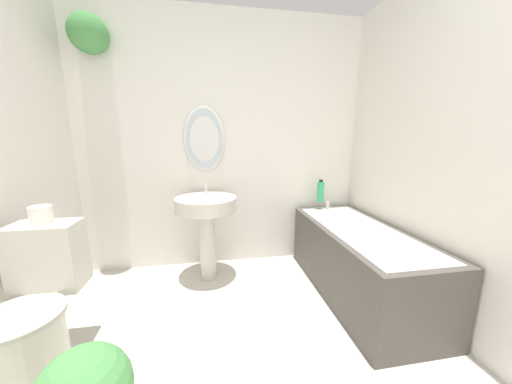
% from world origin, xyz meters
% --- Properties ---
extents(wall_back, '(2.79, 0.30, 2.40)m').
position_xyz_m(wall_back, '(-0.07, 2.37, 1.26)').
color(wall_back, silver).
rests_on(wall_back, ground_plane).
extents(wall_right, '(0.06, 2.47, 2.40)m').
position_xyz_m(wall_right, '(1.36, 1.18, 1.20)').
color(wall_right, silver).
rests_on(wall_right, ground_plane).
extents(toilet, '(0.39, 0.58, 0.79)m').
position_xyz_m(toilet, '(-1.08, 1.19, 0.34)').
color(toilet, beige).
rests_on(toilet, ground_plane).
extents(pedestal_sink, '(0.53, 0.53, 0.85)m').
position_xyz_m(pedestal_sink, '(-0.20, 2.05, 0.59)').
color(pedestal_sink, beige).
rests_on(pedestal_sink, ground_plane).
extents(bathtub, '(0.61, 1.41, 0.63)m').
position_xyz_m(bathtub, '(1.01, 1.60, 0.29)').
color(bathtub, '#4C4742').
rests_on(bathtub, ground_plane).
extents(shampoo_bottle, '(0.07, 0.07, 0.22)m').
position_xyz_m(shampoo_bottle, '(0.94, 2.23, 0.73)').
color(shampoo_bottle, '#38B275').
rests_on(shampoo_bottle, bathtub).
extents(toilet_paper_roll, '(0.11, 0.11, 0.10)m').
position_xyz_m(toilet_paper_roll, '(-1.08, 1.38, 0.84)').
color(toilet_paper_roll, white).
rests_on(toilet_paper_roll, toilet).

